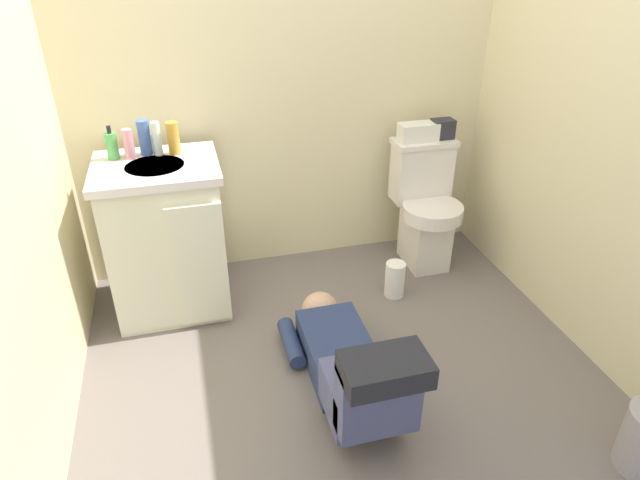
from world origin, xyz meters
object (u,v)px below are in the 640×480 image
Objects in this scene: toilet at (425,206)px; bottle_amber at (173,138)px; faucet at (153,144)px; bottle_blue at (145,138)px; person_plumber at (350,365)px; bottle_pink at (129,144)px; bottle_clear at (157,139)px; soap_dispenser at (112,146)px; vanity_cabinet at (167,237)px; tissue_box at (418,132)px; toiletry_bag at (442,129)px; paper_towel_roll at (395,279)px.

toilet is 4.64× the size of bottle_amber.
bottle_blue is at bearing 176.59° from faucet.
bottle_amber reaches higher than person_plumber.
bottle_clear reaches higher than bottle_pink.
soap_dispenser is 0.16m from bottle_blue.
vanity_cabinet is 1.50m from tissue_box.
bottle_pink reaches higher than toiletry_bag.
vanity_cabinet is 3.73× the size of tissue_box.
toilet is at bearing 3.21° from vanity_cabinet.
paper_towel_roll is (1.09, -0.36, -0.80)m from bottle_amber.
vanity_cabinet is 0.51m from bottle_blue.
bottle_pink reaches higher than person_plumber.
bottle_pink is at bearing 136.49° from vanity_cabinet.
tissue_box is 0.85m from paper_towel_roll.
tissue_box is at bearing 1.10° from faucet.
bottle_clear is at bearing 80.53° from vanity_cabinet.
toiletry_bag is at bearing 6.23° from vanity_cabinet.
toiletry_bag is at bearing 2.05° from bottle_amber.
bottle_blue reaches higher than faucet.
person_plumber is at bearing -54.48° from bottle_blue.
bottle_pink is at bearing 179.13° from toilet.
paper_towel_roll is (1.23, -0.38, -0.80)m from bottle_blue.
tissue_box is 1.31× the size of bottle_clear.
faucet is at bearing -178.90° from tissue_box.
bottle_clear is (0.06, -0.02, -0.00)m from bottle_blue.
bottle_amber is (0.21, 0.01, 0.01)m from bottle_pink.
person_plumber is 5.15× the size of paper_towel_roll.
toilet is 5.04× the size of bottle_pink.
bottle_pink is 1.56m from paper_towel_roll.
toiletry_bag is (0.88, 1.07, 0.63)m from person_plumber.
bottle_clear reaches higher than tissue_box.
vanity_cabinet is at bearing -173.13° from tissue_box.
toiletry_bag is 0.75× the size of soap_dispenser.
toilet is 1.69m from bottle_pink.
paper_towel_roll is (1.19, -0.24, -0.32)m from vanity_cabinet.
vanity_cabinet is 4.94× the size of soap_dispenser.
paper_towel_roll is (-0.25, -0.41, -0.70)m from tissue_box.
tissue_box is at bearing 2.43° from bottle_pink.
faucet is at bearing 19.15° from bottle_pink.
toiletry_bag is at bearing 1.53° from soap_dispenser.
bottle_amber is at bearing 50.66° from vanity_cabinet.
person_plumber is (0.71, -0.90, -0.24)m from vanity_cabinet.
person_plumber is 1.44m from tissue_box.
bottle_amber reaches higher than vanity_cabinet.
bottle_amber is at bearing -11.47° from bottle_blue.
toilet is at bearing -2.41° from faucet.
person_plumber is (-0.78, -0.98, -0.19)m from toilet.
person_plumber is at bearing -129.41° from toiletry_bag.
bottle_clear is (-1.57, -0.05, 0.10)m from toiletry_bag.
toiletry_bag is at bearing 0.00° from tissue_box.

